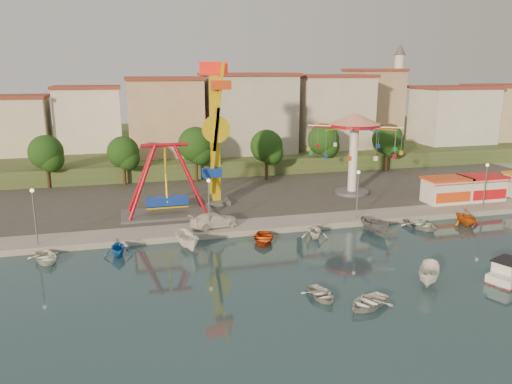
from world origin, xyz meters
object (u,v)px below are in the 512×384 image
object	(u,v)px
pirate_ship_ride	(166,182)
van	(214,220)
kamikaze_tower	(216,137)
rowboat_a	(321,294)
wave_swinger	(354,135)
skiff	(429,275)

from	to	relation	value
pirate_ship_ride	van	size ratio (longest dim) A/B	2.00
kamikaze_tower	rowboat_a	distance (m)	27.21
kamikaze_tower	van	distance (m)	11.57
wave_swinger	van	distance (m)	22.89
rowboat_a	van	size ratio (longest dim) A/B	0.64
rowboat_a	kamikaze_tower	bearing A→B (deg)	89.17
pirate_ship_ride	skiff	size ratio (longest dim) A/B	2.50
skiff	van	distance (m)	21.77
pirate_ship_ride	kamikaze_tower	size ratio (longest dim) A/B	0.61
kamikaze_tower	wave_swinger	xyz separation A→B (m)	(17.82, 0.60, -0.41)
skiff	van	world-z (taller)	van
wave_swinger	rowboat_a	world-z (taller)	wave_swinger
kamikaze_tower	rowboat_a	size ratio (longest dim) A/B	5.18
pirate_ship_ride	kamikaze_tower	world-z (taller)	kamikaze_tower
wave_swinger	van	world-z (taller)	wave_swinger
wave_swinger	van	bearing A→B (deg)	-154.55
kamikaze_tower	skiff	distance (m)	29.29
wave_swinger	rowboat_a	bearing A→B (deg)	-119.47
rowboat_a	van	bearing A→B (deg)	98.57
kamikaze_tower	rowboat_a	world-z (taller)	kamikaze_tower
wave_swinger	skiff	size ratio (longest dim) A/B	2.90
pirate_ship_ride	van	xyz separation A→B (m)	(4.25, -5.58, -3.07)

